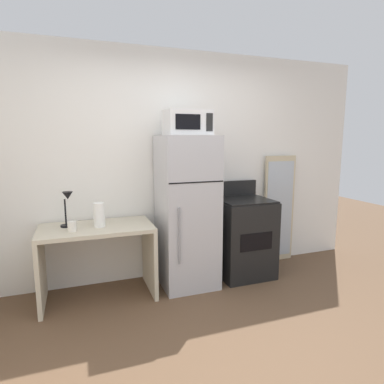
{
  "coord_description": "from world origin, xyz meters",
  "views": [
    {
      "loc": [
        -1.06,
        -1.96,
        1.61
      ],
      "look_at": [
        0.05,
        1.1,
        1.08
      ],
      "focal_mm": 30.36,
      "sensor_mm": 36.0,
      "label": 1
    }
  ],
  "objects_px": {
    "desk_lamp": "(67,203)",
    "oven_range": "(243,237)",
    "microwave": "(187,123)",
    "leaning_mirror": "(279,209)",
    "coffee_mug": "(72,226)",
    "desk": "(97,248)",
    "paper_towel_roll": "(99,215)",
    "refrigerator": "(187,212)"
  },
  "relations": [
    {
      "from": "desk_lamp",
      "to": "oven_range",
      "type": "distance_m",
      "value": 2.0
    },
    {
      "from": "microwave",
      "to": "leaning_mirror",
      "type": "relative_size",
      "value": 0.33
    },
    {
      "from": "coffee_mug",
      "to": "microwave",
      "type": "bearing_deg",
      "value": 4.22
    },
    {
      "from": "desk",
      "to": "coffee_mug",
      "type": "bearing_deg",
      "value": -154.75
    },
    {
      "from": "desk_lamp",
      "to": "oven_range",
      "type": "bearing_deg",
      "value": -1.94
    },
    {
      "from": "desk",
      "to": "oven_range",
      "type": "height_order",
      "value": "oven_range"
    },
    {
      "from": "desk_lamp",
      "to": "desk",
      "type": "bearing_deg",
      "value": -16.33
    },
    {
      "from": "coffee_mug",
      "to": "paper_towel_roll",
      "type": "xyz_separation_m",
      "value": [
        0.26,
        0.08,
        0.07
      ]
    },
    {
      "from": "refrigerator",
      "to": "oven_range",
      "type": "height_order",
      "value": "refrigerator"
    },
    {
      "from": "refrigerator",
      "to": "desk_lamp",
      "type": "bearing_deg",
      "value": 176.55
    },
    {
      "from": "desk_lamp",
      "to": "coffee_mug",
      "type": "height_order",
      "value": "desk_lamp"
    },
    {
      "from": "desk",
      "to": "desk_lamp",
      "type": "distance_m",
      "value": 0.54
    },
    {
      "from": "oven_range",
      "to": "paper_towel_roll",
      "type": "bearing_deg",
      "value": -178.78
    },
    {
      "from": "desk_lamp",
      "to": "refrigerator",
      "type": "xyz_separation_m",
      "value": [
        1.22,
        -0.07,
        -0.17
      ]
    },
    {
      "from": "paper_towel_roll",
      "to": "leaning_mirror",
      "type": "xyz_separation_m",
      "value": [
        2.3,
        0.29,
        -0.17
      ]
    },
    {
      "from": "desk_lamp",
      "to": "microwave",
      "type": "height_order",
      "value": "microwave"
    },
    {
      "from": "microwave",
      "to": "oven_range",
      "type": "distance_m",
      "value": 1.49
    },
    {
      "from": "paper_towel_roll",
      "to": "desk",
      "type": "bearing_deg",
      "value": 144.31
    },
    {
      "from": "desk_lamp",
      "to": "leaning_mirror",
      "type": "xyz_separation_m",
      "value": [
        2.59,
        0.19,
        -0.29
      ]
    },
    {
      "from": "microwave",
      "to": "leaning_mirror",
      "type": "bearing_deg",
      "value": 11.68
    },
    {
      "from": "coffee_mug",
      "to": "microwave",
      "type": "height_order",
      "value": "microwave"
    },
    {
      "from": "desk",
      "to": "oven_range",
      "type": "distance_m",
      "value": 1.67
    },
    {
      "from": "refrigerator",
      "to": "paper_towel_roll",
      "type": "bearing_deg",
      "value": -178.36
    },
    {
      "from": "coffee_mug",
      "to": "refrigerator",
      "type": "xyz_separation_m",
      "value": [
        1.18,
        0.11,
        0.03
      ]
    },
    {
      "from": "coffee_mug",
      "to": "paper_towel_roll",
      "type": "relative_size",
      "value": 0.4
    },
    {
      "from": "desk_lamp",
      "to": "oven_range",
      "type": "height_order",
      "value": "desk_lamp"
    },
    {
      "from": "microwave",
      "to": "refrigerator",
      "type": "bearing_deg",
      "value": 90.32
    },
    {
      "from": "paper_towel_roll",
      "to": "refrigerator",
      "type": "bearing_deg",
      "value": 1.64
    },
    {
      "from": "oven_range",
      "to": "leaning_mirror",
      "type": "height_order",
      "value": "leaning_mirror"
    },
    {
      "from": "refrigerator",
      "to": "leaning_mirror",
      "type": "bearing_deg",
      "value": 10.84
    },
    {
      "from": "microwave",
      "to": "paper_towel_roll",
      "type": "bearing_deg",
      "value": -179.67
    },
    {
      "from": "coffee_mug",
      "to": "refrigerator",
      "type": "height_order",
      "value": "refrigerator"
    },
    {
      "from": "paper_towel_roll",
      "to": "oven_range",
      "type": "xyz_separation_m",
      "value": [
        1.63,
        0.03,
        -0.4
      ]
    },
    {
      "from": "oven_range",
      "to": "coffee_mug",
      "type": "bearing_deg",
      "value": -176.47
    },
    {
      "from": "desk",
      "to": "desk_lamp",
      "type": "xyz_separation_m",
      "value": [
        -0.26,
        0.08,
        0.47
      ]
    },
    {
      "from": "desk_lamp",
      "to": "coffee_mug",
      "type": "relative_size",
      "value": 3.72
    },
    {
      "from": "paper_towel_roll",
      "to": "coffee_mug",
      "type": "bearing_deg",
      "value": -162.39
    },
    {
      "from": "refrigerator",
      "to": "desk",
      "type": "bearing_deg",
      "value": -179.85
    },
    {
      "from": "oven_range",
      "to": "refrigerator",
      "type": "bearing_deg",
      "value": -179.33
    },
    {
      "from": "desk",
      "to": "coffee_mug",
      "type": "relative_size",
      "value": 11.64
    },
    {
      "from": "desk_lamp",
      "to": "leaning_mirror",
      "type": "distance_m",
      "value": 2.62
    },
    {
      "from": "coffee_mug",
      "to": "leaning_mirror",
      "type": "relative_size",
      "value": 0.07
    }
  ]
}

